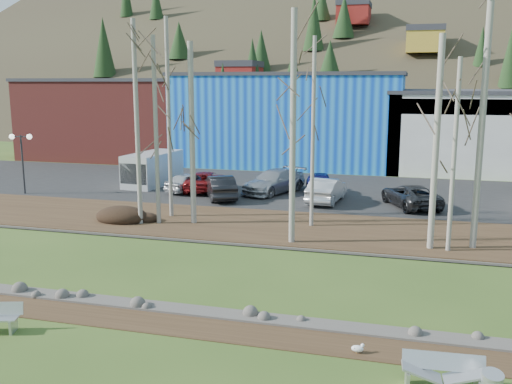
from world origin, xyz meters
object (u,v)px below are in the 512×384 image
(car_2, at_px, (206,181))
(van_grey, at_px, (151,169))
(car_1, at_px, (220,187))
(bench_damaged, at_px, (443,373))
(car_5, at_px, (327,190))
(car_4, at_px, (320,184))
(street_lamp, at_px, (21,147))
(car_3, at_px, (274,181))
(car_6, at_px, (410,196))
(seagull, at_px, (358,348))
(car_0, at_px, (189,182))

(car_2, bearing_deg, van_grey, -20.56)
(car_1, bearing_deg, van_grey, -54.70)
(bench_damaged, height_order, car_5, car_5)
(car_1, bearing_deg, car_4, 177.14)
(street_lamp, relative_size, van_grey, 0.73)
(bench_damaged, distance_m, van_grey, 30.28)
(car_3, xyz_separation_m, car_6, (8.89, -2.11, -0.10))
(car_6, bearing_deg, car_3, -38.07)
(seagull, relative_size, car_2, 0.08)
(street_lamp, relative_size, car_5, 0.86)
(car_2, relative_size, car_3, 0.90)
(car_1, height_order, van_grey, van_grey)
(bench_damaged, height_order, van_grey, van_grey)
(street_lamp, distance_m, van_grey, 8.77)
(car_2, relative_size, car_5, 1.04)
(car_0, bearing_deg, bench_damaged, 143.07)
(car_0, distance_m, car_5, 9.60)
(car_5, height_order, van_grey, van_grey)
(car_2, relative_size, car_6, 0.99)
(bench_damaged, height_order, car_0, car_0)
(car_1, xyz_separation_m, car_3, (2.89, 2.71, 0.03))
(car_0, height_order, car_3, car_3)
(bench_damaged, height_order, car_4, car_4)
(car_4, bearing_deg, car_5, -83.89)
(street_lamp, bearing_deg, car_3, 3.87)
(car_5, bearing_deg, seagull, 106.20)
(car_2, height_order, car_3, car_3)
(seagull, relative_size, van_grey, 0.07)
(seagull, height_order, car_3, car_3)
(car_5, bearing_deg, car_6, -174.91)
(car_2, xyz_separation_m, car_5, (8.53, -1.56, 0.10))
(car_1, height_order, car_2, car_1)
(street_lamp, xyz_separation_m, car_6, (24.91, 2.53, -2.46))
(car_6, bearing_deg, seagull, 61.52)
(car_4, bearing_deg, car_1, -168.63)
(car_3, height_order, car_5, car_3)
(car_1, bearing_deg, car_2, -78.33)
(car_0, distance_m, car_4, 8.86)
(seagull, bearing_deg, car_5, 76.85)
(car_0, distance_m, car_6, 14.61)
(car_1, relative_size, car_6, 0.93)
(seagull, relative_size, car_4, 0.09)
(car_5, bearing_deg, street_lamp, 12.66)
(bench_damaged, bearing_deg, car_5, 102.12)
(car_2, distance_m, car_3, 4.70)
(car_3, distance_m, van_grey, 9.26)
(street_lamp, bearing_deg, car_2, 7.66)
(seagull, xyz_separation_m, car_5, (-3.75, 19.55, 0.73))
(car_1, distance_m, car_4, 6.60)
(street_lamp, relative_size, car_6, 0.82)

